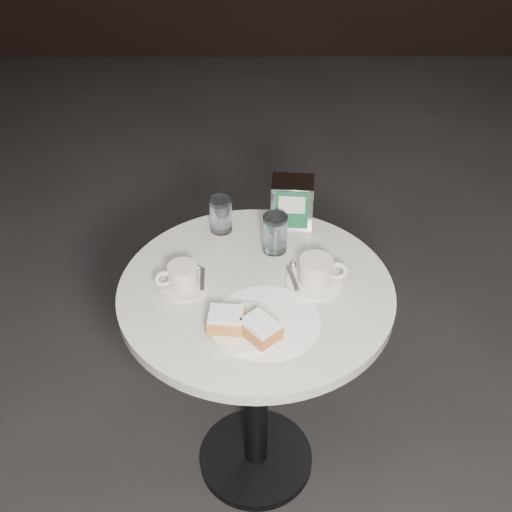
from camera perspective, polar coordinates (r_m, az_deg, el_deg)
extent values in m
plane|color=black|center=(2.18, 0.00, -17.71)|extent=(7.00, 7.00, 0.00)
cylinder|color=black|center=(2.17, 0.00, -17.49)|extent=(0.36, 0.36, 0.03)
cylinder|color=black|center=(1.89, 0.00, -11.51)|extent=(0.07, 0.07, 0.70)
cylinder|color=silver|center=(1.63, 0.00, -3.20)|extent=(0.70, 0.70, 0.03)
cylinder|color=white|center=(1.53, 0.91, -5.84)|extent=(0.29, 0.29, 0.00)
cylinder|color=silver|center=(1.51, -0.95, -6.36)|extent=(0.22, 0.22, 0.01)
cube|color=#C07D3B|center=(1.49, -2.67, -5.82)|extent=(0.09, 0.07, 0.03)
cube|color=white|center=(1.48, -2.69, -5.21)|extent=(0.08, 0.07, 0.01)
cube|color=#B97239|center=(1.47, 0.38, -6.64)|extent=(0.11, 0.11, 0.03)
cube|color=white|center=(1.45, 0.39, -6.03)|extent=(0.10, 0.10, 0.01)
cylinder|color=beige|center=(1.63, -6.44, -2.59)|extent=(0.16, 0.16, 0.01)
cylinder|color=beige|center=(1.61, -6.52, -1.69)|extent=(0.09, 0.09, 0.06)
cylinder|color=#916B4F|center=(1.59, -6.58, -1.04)|extent=(0.09, 0.09, 0.00)
torus|color=white|center=(1.60, -8.20, -2.02)|extent=(0.05, 0.02, 0.05)
cube|color=silver|center=(1.63, -4.78, -2.07)|extent=(0.01, 0.09, 0.00)
sphere|color=silver|center=(1.66, -5.15, -1.05)|extent=(0.02, 0.02, 0.02)
cylinder|color=white|center=(1.63, 5.24, -2.30)|extent=(0.16, 0.16, 0.01)
cylinder|color=beige|center=(1.61, 5.32, -1.27)|extent=(0.09, 0.09, 0.07)
cylinder|color=#88634A|center=(1.59, 5.38, -0.52)|extent=(0.08, 0.08, 0.00)
torus|color=silver|center=(1.61, 7.27, -1.34)|extent=(0.05, 0.02, 0.05)
cube|color=silver|center=(1.63, 3.30, -2.01)|extent=(0.03, 0.10, 0.00)
sphere|color=silver|center=(1.67, 3.32, -0.81)|extent=(0.02, 0.02, 0.02)
cylinder|color=silver|center=(1.79, -3.15, 3.68)|extent=(0.08, 0.08, 0.10)
cylinder|color=white|center=(1.79, -3.15, 3.58)|extent=(0.07, 0.07, 0.09)
cylinder|color=white|center=(1.71, 1.69, 2.03)|extent=(0.07, 0.07, 0.11)
cylinder|color=silver|center=(1.71, 1.69, 1.92)|extent=(0.06, 0.06, 0.09)
cube|color=silver|center=(1.81, 3.23, 4.83)|extent=(0.12, 0.10, 0.14)
cube|color=#1A5B37|center=(1.77, 3.18, 4.07)|extent=(0.09, 0.01, 0.12)
cube|color=white|center=(1.75, 3.20, 4.54)|extent=(0.07, 0.01, 0.05)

